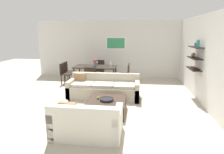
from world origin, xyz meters
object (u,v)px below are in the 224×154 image
dining_chair_head (99,68)px  dining_chair_right_far (126,72)px  sofa_beige (104,89)px  dining_table (95,68)px  loveseat_white (87,122)px  decorative_bowl (107,99)px  wine_glass_right_near (111,64)px  coffee_table (107,106)px  dining_chair_foot (91,76)px  dining_chair_left_far (68,70)px  apple_on_coffee_table (98,98)px  dining_chair_left_near (65,72)px  wine_glass_head (97,62)px  dining_chair_right_near (126,74)px  wine_glass_right_far (111,63)px  centerpiece_vase (95,62)px

dining_chair_head → dining_chair_right_far: bearing=-27.0°
sofa_beige → dining_table: sofa_beige is taller
loveseat_white → decorative_bowl: 1.18m
dining_chair_head → wine_glass_right_near: wine_glass_right_near is taller
coffee_table → dining_chair_foot: 2.39m
dining_chair_left_far → coffee_table: bearing=-55.3°
apple_on_coffee_table → dining_chair_left_near: size_ratio=0.08×
wine_glass_head → dining_chair_left_near: bearing=-155.1°
loveseat_white → dining_chair_head: size_ratio=1.63×
sofa_beige → dining_chair_right_near: bearing=67.8°
dining_chair_foot → wine_glass_right_near: bearing=48.6°
coffee_table → wine_glass_right_far: (-0.29, 3.14, 0.68)m
sofa_beige → dining_chair_foot: size_ratio=2.67×
wine_glass_right_far → dining_chair_left_far: bearing=177.3°
dining_chair_right_far → wine_glass_head: 1.35m
loveseat_white → dining_chair_foot: (-0.72, 3.39, 0.21)m
dining_table → wine_glass_right_near: bearing=-9.7°
dining_chair_foot → sofa_beige: bearing=-54.0°
decorative_bowl → dining_chair_foot: (-0.97, 2.24, 0.09)m
dining_chair_foot → centerpiece_vase: bearing=91.4°
dining_chair_left_far → dining_chair_right_near: same height
loveseat_white → wine_glass_head: (-0.72, 4.64, 0.57)m
sofa_beige → dining_chair_left_near: 2.49m
apple_on_coffee_table → dining_chair_right_far: (0.58, 3.21, 0.09)m
dining_chair_head → wine_glass_right_near: 1.23m
dining_chair_right_near → centerpiece_vase: size_ratio=2.91×
dining_chair_foot → dining_chair_right_far: bearing=39.6°
dining_chair_right_near → wine_glass_head: wine_glass_head is taller
dining_chair_foot → wine_glass_right_near: size_ratio=5.02×
sofa_beige → dining_chair_left_near: bearing=141.3°
decorative_bowl → wine_glass_right_near: bearing=95.9°
decorative_bowl → dining_chair_right_near: 2.91m
apple_on_coffee_table → dining_chair_left_far: 3.78m
apple_on_coffee_table → dining_chair_left_near: bearing=125.4°
sofa_beige → centerpiece_vase: (-0.67, 1.81, 0.63)m
wine_glass_right_far → centerpiece_vase: size_ratio=0.57×
loveseat_white → dining_chair_right_near: (0.56, 4.05, 0.21)m
loveseat_white → dining_chair_head: (-0.72, 5.11, 0.21)m
centerpiece_vase → dining_chair_head: bearing=88.5°
dining_chair_left_near → sofa_beige: bearing=-38.7°
dining_chair_foot → dining_chair_left_near: bearing=153.0°
dining_table → dining_chair_right_near: (1.29, -0.20, -0.17)m
dining_chair_right_near → wine_glass_right_near: 0.73m
dining_table → wine_glass_right_near: (0.66, -0.11, 0.19)m
apple_on_coffee_table → dining_chair_left_far: size_ratio=0.08×
sofa_beige → dining_table: bearing=110.4°
wine_glass_right_near → wine_glass_right_far: (-0.00, 0.22, 0.00)m
dining_table → dining_chair_head: (0.00, 0.86, -0.17)m
centerpiece_vase → apple_on_coffee_table: bearing=-76.6°
decorative_bowl → wine_glass_head: (-0.97, 3.49, 0.44)m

